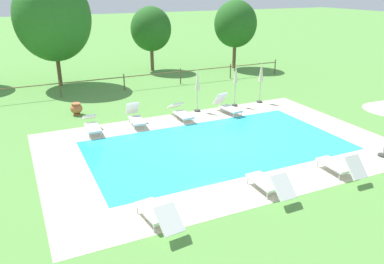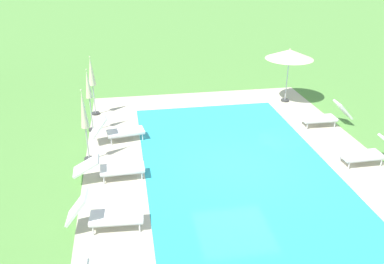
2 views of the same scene
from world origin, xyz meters
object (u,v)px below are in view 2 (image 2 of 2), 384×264
(patio_umbrella_open_foreground, at_px, (290,54))
(patio_umbrella_closed_row_west, at_px, (92,76))
(sun_lounger_north_near_steps, at_px, (118,130))
(sun_lounger_north_end, at_px, (370,153))
(sun_lounger_south_near_corner, at_px, (112,168))
(sun_lounger_south_mid, at_px, (326,116))
(patio_umbrella_closed_row_mid_west, at_px, (89,91))
(patio_umbrella_closed_row_centre, at_px, (84,115))
(sun_lounger_south_far, at_px, (105,214))

(patio_umbrella_open_foreground, distance_m, patio_umbrella_closed_row_west, 8.28)
(sun_lounger_north_near_steps, distance_m, sun_lounger_north_end, 8.41)
(sun_lounger_north_end, bearing_deg, sun_lounger_south_near_corner, 86.87)
(sun_lounger_south_mid, bearing_deg, sun_lounger_north_near_steps, 90.01)
(sun_lounger_south_mid, bearing_deg, sun_lounger_south_near_corner, 107.77)
(sun_lounger_north_near_steps, distance_m, sun_lounger_south_mid, 7.85)
(sun_lounger_south_near_corner, xyz_separation_m, patio_umbrella_closed_row_mid_west, (3.59, 0.76, 1.22))
(sun_lounger_south_near_corner, xyz_separation_m, patio_umbrella_closed_row_west, (5.23, 0.73, 1.29))
(sun_lounger_north_end, bearing_deg, sun_lounger_north_near_steps, 68.98)
(sun_lounger_north_end, xyz_separation_m, patio_umbrella_open_foreground, (5.81, 0.50, 1.73))
(sun_lounger_south_mid, bearing_deg, patio_umbrella_open_foreground, 10.26)
(patio_umbrella_closed_row_west, bearing_deg, sun_lounger_north_end, -122.90)
(sun_lounger_north_near_steps, xyz_separation_m, patio_umbrella_closed_row_mid_west, (1.01, 0.94, 1.18))
(sun_lounger_north_near_steps, bearing_deg, sun_lounger_south_mid, -89.99)
(sun_lounger_north_end, distance_m, patio_umbrella_closed_row_mid_west, 9.75)
(sun_lounger_north_near_steps, distance_m, patio_umbrella_closed_row_centre, 1.99)
(sun_lounger_north_near_steps, xyz_separation_m, patio_umbrella_open_foreground, (2.80, -7.35, 1.71))
(sun_lounger_north_near_steps, bearing_deg, sun_lounger_south_near_corner, 175.84)
(sun_lounger_south_mid, xyz_separation_m, patio_umbrella_closed_row_mid_west, (1.01, 8.80, 1.19))
(sun_lounger_north_end, distance_m, sun_lounger_south_near_corner, 8.05)
(sun_lounger_south_near_corner, distance_m, patio_umbrella_open_foreground, 9.42)
(patio_umbrella_closed_row_west, xyz_separation_m, patio_umbrella_closed_row_mid_west, (-1.64, 0.02, -0.07))
(sun_lounger_north_near_steps, relative_size, sun_lounger_north_end, 0.97)
(patio_umbrella_open_foreground, distance_m, patio_umbrella_closed_row_mid_west, 8.50)
(sun_lounger_south_mid, distance_m, patio_umbrella_closed_row_centre, 8.97)
(sun_lounger_south_far, relative_size, patio_umbrella_closed_row_mid_west, 0.78)
(sun_lounger_north_end, relative_size, sun_lounger_south_far, 1.05)
(sun_lounger_south_mid, height_order, patio_umbrella_open_foreground, patio_umbrella_open_foreground)
(sun_lounger_north_near_steps, xyz_separation_m, patio_umbrella_closed_row_centre, (-1.30, 0.95, 1.18))
(sun_lounger_south_near_corner, distance_m, patio_umbrella_closed_row_centre, 1.92)
(sun_lounger_north_near_steps, relative_size, sun_lounger_south_far, 1.02)
(patio_umbrella_closed_row_mid_west, bearing_deg, sun_lounger_south_far, -174.01)
(patio_umbrella_closed_row_centre, bearing_deg, sun_lounger_south_far, -170.19)
(patio_umbrella_closed_row_mid_west, bearing_deg, sun_lounger_north_end, -114.62)
(patio_umbrella_closed_row_centre, bearing_deg, sun_lounger_north_end, -101.05)
(patio_umbrella_closed_row_west, height_order, patio_umbrella_closed_row_centre, patio_umbrella_closed_row_west)
(patio_umbrella_closed_row_centre, bearing_deg, patio_umbrella_open_foreground, -63.73)
(patio_umbrella_closed_row_mid_west, bearing_deg, sun_lounger_south_near_corner, -168.11)
(sun_lounger_south_mid, distance_m, patio_umbrella_closed_row_mid_west, 8.93)
(sun_lounger_north_near_steps, bearing_deg, sun_lounger_north_end, -111.02)
(sun_lounger_north_end, bearing_deg, sun_lounger_south_far, 102.93)
(sun_lounger_south_near_corner, bearing_deg, patio_umbrella_open_foreground, -54.51)
(sun_lounger_south_mid, height_order, patio_umbrella_closed_row_west, patio_umbrella_closed_row_west)
(sun_lounger_south_near_corner, height_order, sun_lounger_south_mid, sun_lounger_south_mid)
(sun_lounger_north_near_steps, xyz_separation_m, sun_lounger_south_far, (-4.89, 0.32, -0.00))
(sun_lounger_north_end, bearing_deg, patio_umbrella_closed_row_mid_west, 65.38)
(patio_umbrella_closed_row_west, bearing_deg, patio_umbrella_closed_row_mid_west, 179.17)
(sun_lounger_south_mid, distance_m, patio_umbrella_closed_row_west, 9.25)
(sun_lounger_south_far, height_order, patio_umbrella_closed_row_centre, patio_umbrella_closed_row_centre)
(sun_lounger_north_near_steps, relative_size, patio_umbrella_closed_row_mid_west, 0.80)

